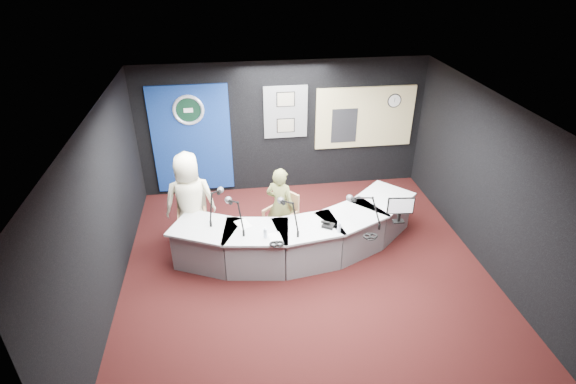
{
  "coord_description": "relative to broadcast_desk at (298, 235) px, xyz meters",
  "views": [
    {
      "loc": [
        -1.11,
        -5.78,
        4.87
      ],
      "look_at": [
        -0.2,
        0.8,
        1.1
      ],
      "focal_mm": 28.0,
      "sensor_mm": 36.0,
      "label": 1
    }
  ],
  "objects": [
    {
      "name": "agency_seal",
      "position": [
        -1.85,
        2.38,
        1.52
      ],
      "size": [
        0.63,
        0.07,
        0.63
      ],
      "primitive_type": "torus",
      "rotation": [
        1.57,
        0.0,
        0.0
      ],
      "color": "silver",
      "rests_on": "backdrop_panel"
    },
    {
      "name": "person_man",
      "position": [
        -1.83,
        0.53,
        0.52
      ],
      "size": [
        0.94,
        0.67,
        1.79
      ],
      "primitive_type": "imported",
      "rotation": [
        0.0,
        0.0,
        3.26
      ],
      "color": "beige",
      "rests_on": "ground"
    },
    {
      "name": "notepad",
      "position": [
        -0.47,
        -0.56,
        0.38
      ],
      "size": [
        0.23,
        0.3,
        0.0
      ],
      "primitive_type": "cube",
      "rotation": [
        0.0,
        0.0,
        0.14
      ],
      "color": "white",
      "rests_on": "broadcast_desk"
    },
    {
      "name": "person_woman",
      "position": [
        -0.27,
        0.39,
        0.37
      ],
      "size": [
        0.65,
        0.59,
        1.48
      ],
      "primitive_type": "imported",
      "rotation": [
        0.0,
        0.0,
        2.56
      ],
      "color": "olive",
      "rests_on": "ground"
    },
    {
      "name": "booth_glow",
      "position": [
        1.8,
        2.41,
        1.18
      ],
      "size": [
        2.0,
        0.02,
        1.2
      ],
      "primitive_type": "cube",
      "color": "#FFF0A1",
      "rests_on": "booth_window_frame"
    },
    {
      "name": "ground",
      "position": [
        0.05,
        -0.55,
        -0.38
      ],
      "size": [
        6.0,
        6.0,
        0.0
      ],
      "primitive_type": "plane",
      "color": "black",
      "rests_on": "ground"
    },
    {
      "name": "water_bottles",
      "position": [
        0.53,
        -0.33,
        0.46
      ],
      "size": [
        2.35,
        0.46,
        0.18
      ],
      "primitive_type": null,
      "color": "silver",
      "rests_on": "broadcast_desk"
    },
    {
      "name": "framed_photo_upper",
      "position": [
        0.1,
        2.39,
        1.65
      ],
      "size": [
        0.34,
        0.02,
        0.27
      ],
      "primitive_type": "cube",
      "color": "gray",
      "rests_on": "pinboard"
    },
    {
      "name": "armchair_left",
      "position": [
        -1.83,
        0.53,
        0.15
      ],
      "size": [
        0.64,
        0.64,
        1.05
      ],
      "primitive_type": null,
      "rotation": [
        0.0,
        0.0,
        0.08
      ],
      "color": "#A07049",
      "rests_on": "ground"
    },
    {
      "name": "wall_front",
      "position": [
        0.05,
        -3.55,
        1.02
      ],
      "size": [
        6.0,
        0.02,
        2.8
      ],
      "primitive_type": "cube",
      "color": "black",
      "rests_on": "ground"
    },
    {
      "name": "boom_mic_b",
      "position": [
        -1.06,
        -0.15,
        0.68
      ],
      "size": [
        0.33,
        0.7,
        0.6
      ],
      "primitive_type": null,
      "color": "black",
      "rests_on": "broadcast_desk"
    },
    {
      "name": "wall_clock",
      "position": [
        2.4,
        2.39,
        1.52
      ],
      "size": [
        0.28,
        0.01,
        0.28
      ],
      "primitive_type": "cylinder",
      "rotation": [
        1.57,
        0.0,
        0.0
      ],
      "color": "white",
      "rests_on": "booth_window_frame"
    },
    {
      "name": "pinboard",
      "position": [
        0.1,
        2.42,
        1.38
      ],
      "size": [
        0.9,
        0.04,
        1.1
      ],
      "primitive_type": "cube",
      "color": "slate",
      "rests_on": "wall_back"
    },
    {
      "name": "armchair_right",
      "position": [
        -0.27,
        0.39,
        0.09
      ],
      "size": [
        0.74,
        0.74,
        0.93
      ],
      "primitive_type": null,
      "rotation": [
        0.0,
        0.0,
        -0.88
      ],
      "color": "#A07049",
      "rests_on": "ground"
    },
    {
      "name": "headphones_near",
      "position": [
        1.03,
        -0.75,
        0.39
      ],
      "size": [
        0.22,
        0.22,
        0.04
      ],
      "primitive_type": "torus",
      "color": "black",
      "rests_on": "broadcast_desk"
    },
    {
      "name": "wall_back",
      "position": [
        0.05,
        2.45,
        1.02
      ],
      "size": [
        6.0,
        0.02,
        2.8
      ],
      "primitive_type": "cube",
      "color": "black",
      "rests_on": "ground"
    },
    {
      "name": "boom_mic_d",
      "position": [
        1.04,
        -0.32,
        0.68
      ],
      "size": [
        0.51,
        0.6,
        0.6
      ],
      "primitive_type": null,
      "color": "black",
      "rests_on": "broadcast_desk"
    },
    {
      "name": "seal_center",
      "position": [
        -1.85,
        2.38,
        1.52
      ],
      "size": [
        0.48,
        0.01,
        0.48
      ],
      "primitive_type": "cylinder",
      "rotation": [
        1.57,
        0.0,
        0.0
      ],
      "color": "black",
      "rests_on": "backdrop_panel"
    },
    {
      "name": "framed_photo_lower",
      "position": [
        0.1,
        2.39,
        1.09
      ],
      "size": [
        0.34,
        0.02,
        0.27
      ],
      "primitive_type": "cube",
      "color": "gray",
      "rests_on": "pinboard"
    },
    {
      "name": "booth_window_frame",
      "position": [
        1.8,
        2.42,
        1.18
      ],
      "size": [
        2.12,
        0.06,
        1.32
      ],
      "primitive_type": "cube",
      "color": "#CFBE81",
      "rests_on": "wall_back"
    },
    {
      "name": "broadcast_desk",
      "position": [
        0.0,
        0.0,
        0.0
      ],
      "size": [
        4.5,
        1.9,
        0.75
      ],
      "primitive_type": null,
      "color": "#B1B3B6",
      "rests_on": "ground"
    },
    {
      "name": "headphones_far",
      "position": [
        -0.46,
        -0.75,
        0.39
      ],
      "size": [
        0.21,
        0.21,
        0.03
      ],
      "primitive_type": "torus",
      "color": "black",
      "rests_on": "broadcast_desk"
    },
    {
      "name": "draped_jacket",
      "position": [
        -1.83,
        0.77,
        0.24
      ],
      "size": [
        0.51,
        0.14,
        0.7
      ],
      "primitive_type": "cube",
      "rotation": [
        0.0,
        0.0,
        0.08
      ],
      "color": "#696658",
      "rests_on": "armchair_left"
    },
    {
      "name": "paper_stack",
      "position": [
        -0.95,
        -0.1,
        0.38
      ],
      "size": [
        0.3,
        0.35,
        0.0
      ],
      "primitive_type": "cube",
      "rotation": [
        0.0,
        0.0,
        0.4
      ],
      "color": "white",
      "rests_on": "broadcast_desk"
    },
    {
      "name": "wall_right",
      "position": [
        3.05,
        -0.55,
        1.02
      ],
      "size": [
        0.02,
        6.0,
        2.8
      ],
      "primitive_type": "cube",
      "color": "black",
      "rests_on": "ground"
    },
    {
      "name": "wall_left",
      "position": [
        -2.95,
        -0.55,
        1.02
      ],
      "size": [
        0.02,
        6.0,
        2.8
      ],
      "primitive_type": "cube",
      "color": "black",
      "rests_on": "ground"
    },
    {
      "name": "desk_phone",
      "position": [
        0.43,
        -0.37,
        0.4
      ],
      "size": [
        0.24,
        0.23,
        0.05
      ],
      "primitive_type": "cube",
      "rotation": [
        0.0,
        0.0,
        -0.55
      ],
      "color": "black",
      "rests_on": "broadcast_desk"
    },
    {
      "name": "equipment_rack",
      "position": [
        1.35,
        2.39,
        1.03
      ],
      "size": [
        0.55,
        0.02,
        0.75
      ],
      "primitive_type": "cube",
      "color": "black",
      "rests_on": "booth_window_frame"
    },
    {
      "name": "ceiling",
      "position": [
        0.05,
        -0.55,
        2.42
      ],
      "size": [
        6.0,
        6.0,
        0.02
      ],
      "primitive_type": "cube",
      "color": "silver",
      "rests_on": "ground"
    },
    {
      "name": "boom_mic_a",
      "position": [
        -1.38,
        0.2,
        0.68
      ],
      "size": [
        0.31,
        0.71,
        0.6
      ],
      "primitive_type": null,
      "color": "black",
      "rests_on": "broadcast_desk"
    },
    {
      "name": "backdrop_panel",
      "position": [
        -1.85,
        2.42,
        0.88
      ],
      "size": [
        1.6,
        0.05,
        2.3
      ],
      "primitive_type": "cube",
      "color": "navy",
      "rests_on": "wall_back"
    },
    {
      "name": "computer_monitor",
      "position": [
        1.62,
        -0.39,
        0.7
      ],
      "size": [
        0.45,
        0.07,
        0.31
      ],
      "primitive_type": "cube",
      "rotation": [
        0.0,
        0.0,
        -0.11
      ],
      "color": "black",
      "rests_on": "broadcast_desk"
    },
    {
      "name": "boom_mic_c",
      "position": [
        -0.21,
        -0.29,
        0.68
      ],
      "size": [
        0.32,
        0.71,
        0.6
      ],
      "primitive_type": null,
      "color": "black",
      "rests_on": "broadcast_desk"
    }
  ]
}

